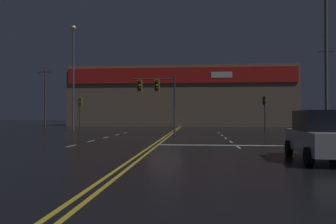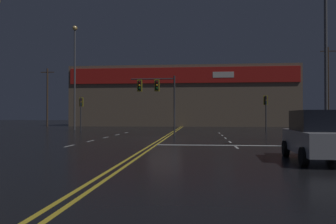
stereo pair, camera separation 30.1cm
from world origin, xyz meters
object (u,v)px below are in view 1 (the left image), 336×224
at_px(traffic_signal_corner_northwest, 80,106).
at_px(traffic_signal_corner_northeast, 265,105).
at_px(traffic_signal_median, 156,91).
at_px(streetlight_near_right, 73,66).
at_px(parked_car, 323,135).
at_px(streetlight_median_approach, 326,44).

bearing_deg(traffic_signal_corner_northwest, traffic_signal_corner_northeast, 2.06).
relative_size(traffic_signal_median, streetlight_near_right, 0.41).
relative_size(traffic_signal_corner_northeast, parked_car, 0.87).
bearing_deg(traffic_signal_median, traffic_signal_corner_northeast, 38.00).
xyz_separation_m(traffic_signal_median, streetlight_median_approach, (11.66, -5.16, 2.55)).
bearing_deg(parked_car, traffic_signal_corner_northwest, 128.09).
distance_m(streetlight_near_right, parked_car, 31.64).
bearing_deg(streetlight_median_approach, traffic_signal_median, 156.12).
bearing_deg(streetlight_near_right, traffic_signal_median, -42.84).
distance_m(streetlight_near_right, streetlight_median_approach, 27.33).
bearing_deg(traffic_signal_median, streetlight_near_right, 137.16).
relative_size(traffic_signal_median, streetlight_median_approach, 0.50).
height_order(traffic_signal_corner_northwest, traffic_signal_corner_northeast, traffic_signal_corner_northeast).
relative_size(traffic_signal_corner_northwest, traffic_signal_corner_northeast, 0.96).
distance_m(traffic_signal_corner_northeast, parked_car, 22.83).
bearing_deg(streetlight_near_right, traffic_signal_corner_northwest, -56.24).
bearing_deg(parked_car, traffic_signal_median, 119.02).
bearing_deg(streetlight_near_right, traffic_signal_corner_northeast, -5.03).
bearing_deg(streetlight_median_approach, streetlight_near_right, 145.88).
distance_m(traffic_signal_median, streetlight_median_approach, 13.00).
relative_size(streetlight_median_approach, parked_car, 2.27).
relative_size(traffic_signal_corner_northeast, streetlight_median_approach, 0.38).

